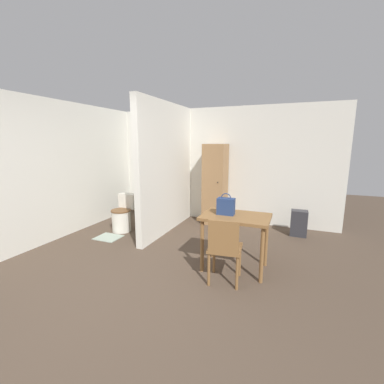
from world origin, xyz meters
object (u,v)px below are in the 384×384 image
object	(u,v)px
handbag	(226,206)
space_heater	(299,223)
dining_table	(236,224)
wooden_chair	(225,247)
toilet	(123,215)
wooden_cabinet	(215,184)

from	to	relation	value
handbag	space_heater	distance (m)	2.10
space_heater	handbag	bearing A→B (deg)	-119.54
dining_table	wooden_chair	bearing A→B (deg)	-94.86
space_heater	dining_table	bearing A→B (deg)	-116.02
dining_table	space_heater	size ratio (longest dim) A/B	1.84
dining_table	wooden_chair	size ratio (longest dim) A/B	1.07
wooden_chair	toilet	distance (m)	2.69
wooden_cabinet	space_heater	xyz separation A→B (m)	(1.72, -0.20, -0.61)
handbag	space_heater	xyz separation A→B (m)	(0.98, 1.74, -0.65)
wooden_chair	wooden_cabinet	xyz separation A→B (m)	(-0.84, 2.36, 0.38)
wooden_chair	handbag	xyz separation A→B (m)	(-0.10, 0.43, 0.42)
dining_table	wooden_chair	world-z (taller)	wooden_chair
space_heater	wooden_cabinet	bearing A→B (deg)	173.44
dining_table	wooden_cabinet	size ratio (longest dim) A/B	0.53
wooden_cabinet	wooden_chair	bearing A→B (deg)	-70.49
dining_table	space_heater	world-z (taller)	dining_table
wooden_chair	space_heater	bearing A→B (deg)	61.63
space_heater	wooden_chair	bearing A→B (deg)	-112.18
handbag	wooden_chair	bearing A→B (deg)	-76.41
dining_table	toilet	world-z (taller)	dining_table
dining_table	wooden_cabinet	bearing A→B (deg)	114.36
wooden_cabinet	space_heater	bearing A→B (deg)	-6.56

